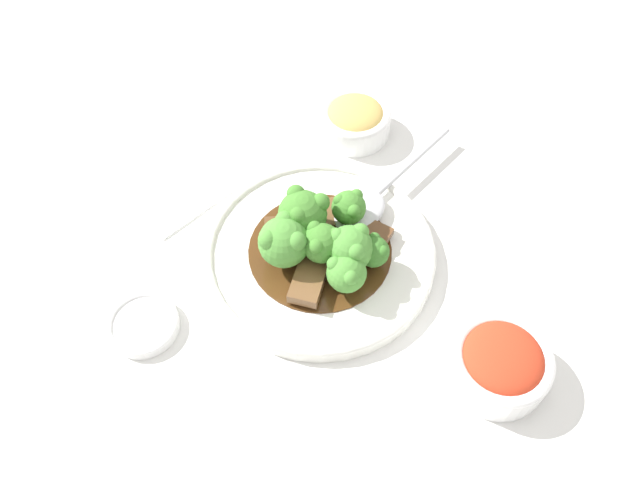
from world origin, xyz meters
TOP-DOWN VIEW (x-y plane):
  - ground_plane at (0.00, 0.00)m, footprint 4.00×4.00m
  - main_plate at (0.00, 0.00)m, footprint 0.26×0.26m
  - beef_strip_0 at (-0.04, -0.02)m, footprint 0.07×0.06m
  - beef_strip_1 at (0.04, 0.03)m, footprint 0.07×0.06m
  - beef_strip_2 at (0.04, -0.03)m, footprint 0.06×0.05m
  - beef_strip_3 at (-0.02, 0.04)m, footprint 0.06×0.06m
  - broccoli_floret_0 at (-0.02, -0.05)m, footprint 0.04×0.04m
  - broccoli_floret_1 at (-0.04, 0.02)m, footprint 0.05×0.05m
  - broccoli_floret_2 at (-0.01, -0.01)m, footprint 0.04×0.04m
  - broccoli_floret_3 at (0.04, -0.00)m, footprint 0.04×0.04m
  - broccoli_floret_4 at (0.02, -0.05)m, footprint 0.03×0.03m
  - broccoli_floret_5 at (0.00, 0.03)m, footprint 0.05×0.05m
  - broccoli_floret_6 at (0.01, -0.04)m, footprint 0.05×0.05m
  - serving_spoon at (0.08, 0.00)m, footprint 0.21×0.05m
  - side_bowl_kimchi at (0.02, -0.22)m, footprint 0.10×0.10m
  - side_bowl_appetizer at (0.17, 0.11)m, footprint 0.09×0.09m
  - sauce_dish at (-0.19, 0.07)m, footprint 0.07×0.07m
  - paper_napkin at (-0.06, 0.18)m, footprint 0.10×0.08m

SIDE VIEW (x-z plane):
  - ground_plane at x=0.00m, z-range 0.00..0.00m
  - paper_napkin at x=-0.06m, z-range 0.00..0.01m
  - sauce_dish at x=-0.19m, z-range 0.00..0.01m
  - main_plate at x=0.00m, z-range 0.00..0.02m
  - side_bowl_appetizer at x=0.17m, z-range 0.00..0.04m
  - beef_strip_1 at x=0.04m, z-range 0.02..0.03m
  - beef_strip_2 at x=0.04m, z-range 0.02..0.03m
  - beef_strip_3 at x=-0.02m, z-range 0.02..0.03m
  - side_bowl_kimchi at x=0.02m, z-range 0.00..0.05m
  - beef_strip_0 at x=-0.04m, z-range 0.02..0.03m
  - serving_spoon at x=0.08m, z-range 0.02..0.03m
  - broccoli_floret_4 at x=0.02m, z-range 0.02..0.06m
  - broccoli_floret_0 at x=-0.02m, z-range 0.02..0.07m
  - broccoli_floret_3 at x=0.04m, z-range 0.03..0.08m
  - broccoli_floret_6 at x=0.01m, z-range 0.02..0.08m
  - broccoli_floret_2 at x=-0.01m, z-range 0.03..0.08m
  - broccoli_floret_1 at x=-0.04m, z-range 0.02..0.08m
  - broccoli_floret_5 at x=0.00m, z-range 0.03..0.09m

